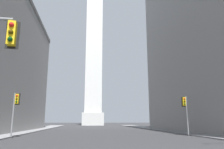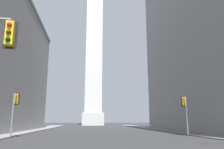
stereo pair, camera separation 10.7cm
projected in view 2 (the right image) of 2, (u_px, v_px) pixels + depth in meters
The scene contains 5 objects.
sidewalk_left at pixel (11, 133), 31.43m from camera, with size 5.00×106.04×0.15m, color slate.
sidewalk_right at pixel (186, 132), 34.32m from camera, with size 5.00×106.04×0.15m, color slate.
obelisk at pixel (94, 37), 95.70m from camera, with size 8.56×8.56×78.39m.
traffic_light_mid_right at pixel (185, 109), 28.25m from camera, with size 0.77×0.51×5.02m.
traffic_light_mid_left at pixel (14, 108), 24.69m from camera, with size 0.77×0.51×5.01m.
Camera 2 is at (-2.32, -2.13, 1.88)m, focal length 35.00 mm.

